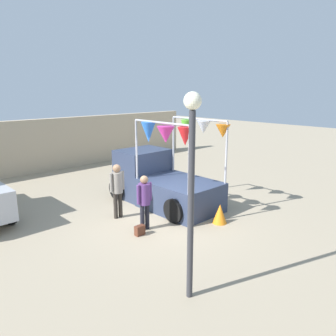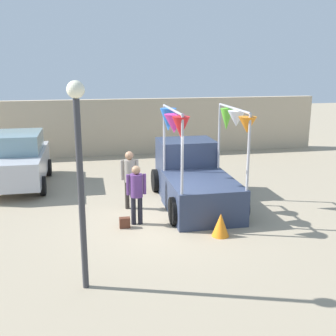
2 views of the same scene
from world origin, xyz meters
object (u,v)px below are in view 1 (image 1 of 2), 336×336
street_lamp (191,170)px  person_customer (144,198)px  person_vendor (117,186)px  folded_kite_bundle_tangerine (220,214)px  vendor_truck (160,179)px  handbag (140,230)px

street_lamp → person_customer: bearing=65.8°
person_vendor → folded_kite_bundle_tangerine: bearing=-51.3°
person_customer → folded_kite_bundle_tangerine: (1.97, -1.21, -0.68)m
vendor_truck → street_lamp: (-3.32, -4.57, 1.71)m
street_lamp → vendor_truck: bearing=54.1°
vendor_truck → folded_kite_bundle_tangerine: size_ratio=6.82×
vendor_truck → handbag: bearing=-143.4°
vendor_truck → handbag: (-2.29, -1.70, -0.74)m
person_customer → person_vendor: bearing=91.7°
folded_kite_bundle_tangerine → person_customer: bearing=148.4°
person_customer → folded_kite_bundle_tangerine: 2.41m
person_vendor → street_lamp: size_ratio=0.44×
person_customer → folded_kite_bundle_tangerine: size_ratio=2.71×
person_customer → handbag: (-0.35, -0.20, -0.84)m
vendor_truck → person_customer: size_ratio=2.51×
vendor_truck → person_customer: bearing=-142.3°
handbag → folded_kite_bundle_tangerine: bearing=-23.5°
street_lamp → folded_kite_bundle_tangerine: size_ratio=6.61×
person_customer → street_lamp: bearing=-114.2°
handbag → folded_kite_bundle_tangerine: (2.32, -1.01, 0.16)m
street_lamp → handbag: bearing=70.3°
handbag → street_lamp: size_ratio=0.07×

